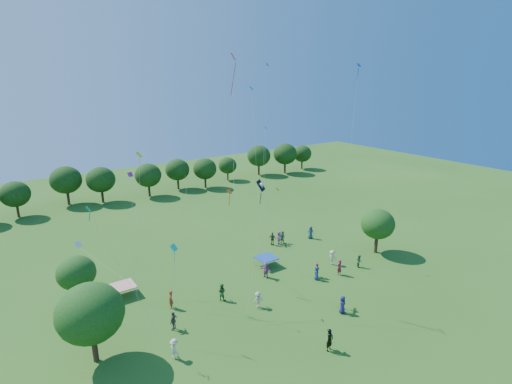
% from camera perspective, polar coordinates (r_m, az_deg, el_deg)
% --- Properties ---
extents(near_tree_west, '(4.99, 4.99, 6.43)m').
position_cam_1_polar(near_tree_west, '(33.26, -22.60, -15.69)').
color(near_tree_west, '#422B19').
rests_on(near_tree_west, ground).
extents(near_tree_north, '(3.62, 3.62, 4.78)m').
position_cam_1_polar(near_tree_north, '(42.19, -24.29, -10.49)').
color(near_tree_north, '#422B19').
rests_on(near_tree_north, ground).
extents(near_tree_east, '(4.08, 4.08, 5.60)m').
position_cam_1_polar(near_tree_east, '(51.03, 17.01, -4.41)').
color(near_tree_east, '#422B19').
rests_on(near_tree_east, ground).
extents(treeline, '(88.01, 8.77, 6.77)m').
position_cam_1_polar(treeline, '(74.11, -19.88, 1.95)').
color(treeline, '#422B19').
rests_on(treeline, ground).
extents(tent_red_stripe, '(2.20, 2.20, 1.10)m').
position_cam_1_polar(tent_red_stripe, '(42.85, -18.46, -12.59)').
color(tent_red_stripe, '#B93415').
rests_on(tent_red_stripe, ground).
extents(tent_blue, '(2.20, 2.20, 1.10)m').
position_cam_1_polar(tent_blue, '(46.44, 1.47, -9.38)').
color(tent_blue, '#164294').
rests_on(tent_blue, ground).
extents(man_in_black, '(0.81, 0.62, 1.92)m').
position_cam_1_polar(man_in_black, '(34.24, 10.49, -20.06)').
color(man_in_black, black).
rests_on(man_in_black, ground).
extents(crowd_person_0, '(0.77, 0.84, 1.51)m').
position_cam_1_polar(crowd_person_0, '(44.16, 8.65, -11.39)').
color(crowd_person_0, navy).
rests_on(crowd_person_0, ground).
extents(crowd_person_1, '(0.69, 0.47, 1.80)m').
position_cam_1_polar(crowd_person_1, '(45.52, 11.81, -10.48)').
color(crowd_person_1, maroon).
rests_on(crowd_person_1, ground).
extents(crowd_person_2, '(0.66, 0.82, 1.47)m').
position_cam_1_polar(crowd_person_2, '(47.83, 14.51, -9.53)').
color(crowd_person_2, '#295F35').
rests_on(crowd_person_2, ground).
extents(crowd_person_3, '(0.60, 1.15, 1.69)m').
position_cam_1_polar(crowd_person_3, '(33.66, -11.59, -21.09)').
color(crowd_person_3, beige).
rests_on(crowd_person_3, ground).
extents(crowd_person_4, '(0.94, 1.11, 1.75)m').
position_cam_1_polar(crowd_person_4, '(51.99, 2.37, -6.69)').
color(crowd_person_4, '#3A332F').
rests_on(crowd_person_4, ground).
extents(crowd_person_5, '(1.49, 1.70, 1.80)m').
position_cam_1_polar(crowd_person_5, '(52.27, 3.31, -6.55)').
color(crowd_person_5, '#A05D9B').
rests_on(crowd_person_5, ground).
extents(crowd_person_6, '(0.86, 0.96, 1.72)m').
position_cam_1_polar(crowd_person_6, '(54.52, 7.82, -5.74)').
color(crowd_person_6, '#1A334C').
rests_on(crowd_person_6, ground).
extents(crowd_person_7, '(0.73, 0.63, 1.64)m').
position_cam_1_polar(crowd_person_7, '(44.63, 8.75, -10.99)').
color(crowd_person_7, maroon).
rests_on(crowd_person_7, ground).
extents(crowd_person_8, '(0.89, 0.95, 1.72)m').
position_cam_1_polar(crowd_person_8, '(40.21, -4.92, -14.04)').
color(crowd_person_8, '#285C27').
rests_on(crowd_person_8, ground).
extents(crowd_person_9, '(0.92, 1.27, 1.78)m').
position_cam_1_polar(crowd_person_9, '(47.68, 10.83, -9.16)').
color(crowd_person_9, '#C4B09D').
rests_on(crowd_person_9, ground).
extents(crowd_person_10, '(1.08, 0.95, 1.71)m').
position_cam_1_polar(crowd_person_10, '(36.73, -11.68, -17.57)').
color(crowd_person_10, '#464238').
rests_on(crowd_person_10, ground).
extents(crowd_person_11, '(1.02, 1.75, 1.77)m').
position_cam_1_polar(crowd_person_11, '(44.05, 1.39, -11.08)').
color(crowd_person_11, '#9E5C8B').
rests_on(crowd_person_11, ground).
extents(crowd_person_12, '(0.87, 0.94, 1.71)m').
position_cam_1_polar(crowd_person_12, '(38.99, 12.24, -15.44)').
color(crowd_person_12, navy).
rests_on(crowd_person_12, ground).
extents(crowd_person_13, '(0.66, 0.78, 1.78)m').
position_cam_1_polar(crowd_person_13, '(39.64, -12.10, -14.80)').
color(crowd_person_13, maroon).
rests_on(crowd_person_13, ground).
extents(crowd_person_14, '(0.69, 0.90, 1.62)m').
position_cam_1_polar(crowd_person_14, '(52.77, 3.80, -6.44)').
color(crowd_person_14, '#285E3F').
rests_on(crowd_person_14, ground).
extents(crowd_person_15, '(1.09, 0.62, 1.57)m').
position_cam_1_polar(crowd_person_15, '(39.03, 0.28, -15.11)').
color(crowd_person_15, '#AE9C8B').
rests_on(crowd_person_15, ground).
extents(pirate_kite, '(3.92, 3.84, 10.24)m').
position_cam_1_polar(pirate_kite, '(38.05, 0.85, 0.69)').
color(pirate_kite, black).
extents(red_high_kite, '(3.84, 5.59, 21.81)m').
position_cam_1_polar(red_high_kite, '(37.09, -3.25, 12.85)').
color(red_high_kite, red).
extents(small_kite_0, '(0.35, 1.49, 11.33)m').
position_cam_1_polar(small_kite_0, '(36.79, -9.99, -2.37)').
color(small_kite_0, red).
extents(small_kite_1, '(2.78, 2.14, 6.09)m').
position_cam_1_polar(small_kite_1, '(36.45, 0.06, -8.26)').
color(small_kite_1, orange).
extents(small_kite_2, '(0.76, 3.04, 5.13)m').
position_cam_1_polar(small_kite_2, '(54.60, 3.33, -0.25)').
color(small_kite_2, '#DFF115').
extents(small_kite_3, '(0.50, 1.49, 21.26)m').
position_cam_1_polar(small_kite_3, '(48.40, 1.28, 9.54)').
color(small_kite_3, green).
extents(small_kite_4, '(0.55, 0.86, 21.02)m').
position_cam_1_polar(small_kite_4, '(43.05, 13.67, 9.33)').
color(small_kite_4, '#1241BD').
extents(small_kite_5, '(1.94, 4.41, 10.58)m').
position_cam_1_polar(small_kite_5, '(41.35, -17.34, -0.83)').
color(small_kite_5, '#A31B8A').
extents(small_kite_6, '(3.76, 8.52, 2.97)m').
position_cam_1_polar(small_kite_6, '(45.82, -23.23, -7.56)').
color(small_kite_6, silver).
extents(small_kite_7, '(1.12, 1.32, 7.04)m').
position_cam_1_polar(small_kite_7, '(32.57, -11.61, -9.20)').
color(small_kite_7, '#0CC198').
extents(small_kite_8, '(1.11, 1.92, 14.18)m').
position_cam_1_polar(small_kite_8, '(48.50, 1.29, 4.33)').
color(small_kite_8, red).
extents(small_kite_9, '(4.57, 0.58, 8.94)m').
position_cam_1_polar(small_kite_9, '(40.53, -3.03, -1.84)').
color(small_kite_9, '#FB530D').
extents(small_kite_10, '(1.98, 2.03, 13.05)m').
position_cam_1_polar(small_kite_10, '(38.69, -16.35, 1.83)').
color(small_kite_10, '#FFF116').
extents(small_kite_11, '(3.58, 4.10, 10.42)m').
position_cam_1_polar(small_kite_11, '(32.50, -21.09, -5.73)').
color(small_kite_11, '#1A913C').
extents(small_kite_12, '(1.75, 4.45, 18.56)m').
position_cam_1_polar(small_kite_12, '(52.38, -0.36, 9.97)').
color(small_kite_12, blue).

